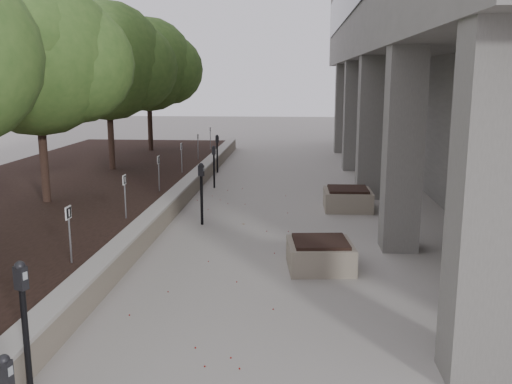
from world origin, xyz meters
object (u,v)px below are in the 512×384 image
(crabapple_tree_3, at_px, (39,90))
(parking_meter_3, at_px, (202,194))
(planter_back, at_px, (348,199))
(parking_meter_4, at_px, (214,167))
(parking_meter_2, at_px, (25,328))
(planter_front, at_px, (320,254))
(crabapple_tree_4, at_px, (108,86))
(crabapple_tree_5, at_px, (149,85))
(parking_meter_5, at_px, (217,154))

(crabapple_tree_3, height_order, parking_meter_3, crabapple_tree_3)
(planter_back, bearing_deg, parking_meter_4, 146.17)
(parking_meter_2, distance_m, planter_back, 10.05)
(parking_meter_4, xyz_separation_m, planter_front, (3.02, -7.38, -0.40))
(parking_meter_3, relative_size, planter_front, 1.28)
(parking_meter_2, bearing_deg, crabapple_tree_3, 134.55)
(crabapple_tree_4, xyz_separation_m, planter_front, (6.58, -8.32, -2.85))
(crabapple_tree_3, height_order, parking_meter_2, crabapple_tree_3)
(crabapple_tree_4, relative_size, planter_front, 4.75)
(parking_meter_2, height_order, planter_back, parking_meter_2)
(crabapple_tree_5, xyz_separation_m, planter_front, (6.58, -13.32, -2.85))
(crabapple_tree_3, bearing_deg, parking_meter_3, -5.96)
(crabapple_tree_3, bearing_deg, planter_back, 10.81)
(crabapple_tree_5, xyz_separation_m, parking_meter_2, (3.25, -17.67, -2.36))
(crabapple_tree_5, distance_m, parking_meter_4, 7.35)
(crabapple_tree_3, height_order, crabapple_tree_4, same)
(crabapple_tree_4, bearing_deg, crabapple_tree_5, 90.00)
(parking_meter_4, bearing_deg, crabapple_tree_5, 117.75)
(crabapple_tree_5, bearing_deg, parking_meter_5, -43.19)
(parking_meter_3, bearing_deg, crabapple_tree_5, 124.49)
(crabapple_tree_3, xyz_separation_m, planter_back, (7.48, 1.43, -2.84))
(crabapple_tree_5, height_order, parking_meter_4, crabapple_tree_5)
(crabapple_tree_5, xyz_separation_m, parking_meter_4, (3.56, -5.95, -2.45))
(parking_meter_2, distance_m, parking_meter_4, 11.73)
(crabapple_tree_5, distance_m, planter_back, 11.73)
(parking_meter_3, height_order, planter_front, parking_meter_3)
(planter_back, bearing_deg, parking_meter_2, -114.93)
(parking_meter_2, xyz_separation_m, planter_back, (4.23, 9.10, -0.47))
(crabapple_tree_4, distance_m, parking_meter_4, 4.43)
(parking_meter_4, distance_m, planter_back, 4.73)
(planter_front, relative_size, planter_back, 0.94)
(crabapple_tree_4, height_order, parking_meter_3, crabapple_tree_4)
(planter_front, bearing_deg, parking_meter_2, -127.45)
(crabapple_tree_4, distance_m, parking_meter_5, 4.50)
(parking_meter_5, height_order, planter_back, parking_meter_5)
(crabapple_tree_4, distance_m, planter_back, 8.76)
(crabapple_tree_5, height_order, parking_meter_5, crabapple_tree_5)
(parking_meter_5, bearing_deg, crabapple_tree_4, -167.26)
(parking_meter_4, height_order, parking_meter_5, parking_meter_5)
(crabapple_tree_5, height_order, parking_meter_2, crabapple_tree_5)
(parking_meter_2, xyz_separation_m, planter_front, (3.33, 4.35, -0.49))
(crabapple_tree_3, relative_size, crabapple_tree_4, 1.00)
(crabapple_tree_4, bearing_deg, planter_front, -51.65)
(parking_meter_3, xyz_separation_m, planter_back, (3.55, 1.84, -0.45))
(parking_meter_4, distance_m, planter_front, 7.98)
(crabapple_tree_5, distance_m, parking_meter_2, 18.13)
(crabapple_tree_5, relative_size, parking_meter_5, 3.93)
(crabapple_tree_3, distance_m, parking_meter_3, 4.61)
(parking_meter_3, relative_size, planter_back, 1.21)
(parking_meter_2, relative_size, parking_meter_3, 1.03)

